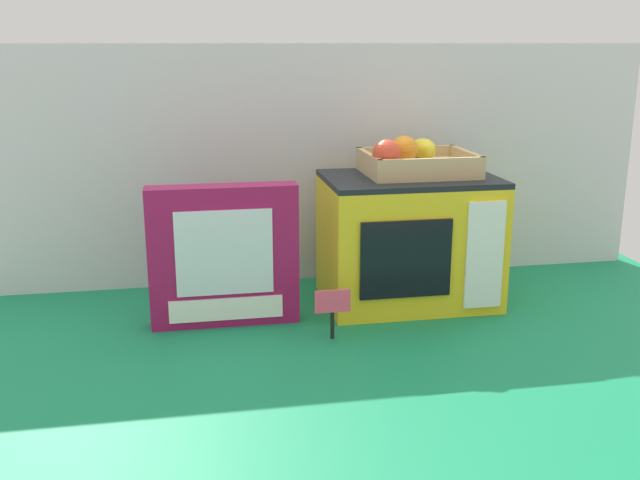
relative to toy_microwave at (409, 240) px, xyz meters
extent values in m
plane|color=#147A4C|center=(-0.16, -0.05, -0.14)|extent=(1.70, 1.70, 0.00)
cube|color=silver|center=(-0.16, 0.21, 0.14)|extent=(1.61, 0.03, 0.56)
cube|color=yellow|center=(0.00, 0.00, -0.01)|extent=(0.37, 0.25, 0.27)
cube|color=black|center=(0.00, 0.00, 0.14)|extent=(0.37, 0.25, 0.01)
cube|color=black|center=(-0.04, -0.13, -0.01)|extent=(0.19, 0.01, 0.16)
cube|color=white|center=(0.12, -0.13, -0.01)|extent=(0.08, 0.01, 0.23)
cube|color=tan|center=(0.02, 0.02, 0.15)|extent=(0.23, 0.19, 0.02)
cube|color=tan|center=(0.02, -0.07, 0.18)|extent=(0.23, 0.01, 0.02)
cube|color=tan|center=(0.02, 0.12, 0.18)|extent=(0.23, 0.01, 0.02)
cube|color=tan|center=(-0.09, 0.02, 0.18)|extent=(0.01, 0.19, 0.02)
cube|color=tan|center=(0.13, 0.02, 0.18)|extent=(0.01, 0.19, 0.02)
sphere|color=orange|center=(-0.01, 0.03, 0.20)|extent=(0.06, 0.06, 0.06)
ellipsoid|color=yellow|center=(0.05, 0.07, 0.19)|extent=(0.06, 0.08, 0.05)
sphere|color=#E04228|center=(-0.06, -0.03, 0.20)|extent=(0.06, 0.06, 0.06)
cube|color=#99144C|center=(-0.41, -0.06, 0.00)|extent=(0.30, 0.06, 0.29)
cube|color=silver|center=(-0.41, -0.09, 0.02)|extent=(0.19, 0.00, 0.17)
cube|color=white|center=(-0.41, -0.09, -0.10)|extent=(0.23, 0.00, 0.05)
cylinder|color=black|center=(-0.21, -0.18, -0.11)|extent=(0.01, 0.01, 0.06)
cube|color=#F44C6B|center=(-0.21, -0.19, -0.06)|extent=(0.07, 0.00, 0.05)
camera|label=1|loc=(-0.47, -1.49, 0.42)|focal=41.10mm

